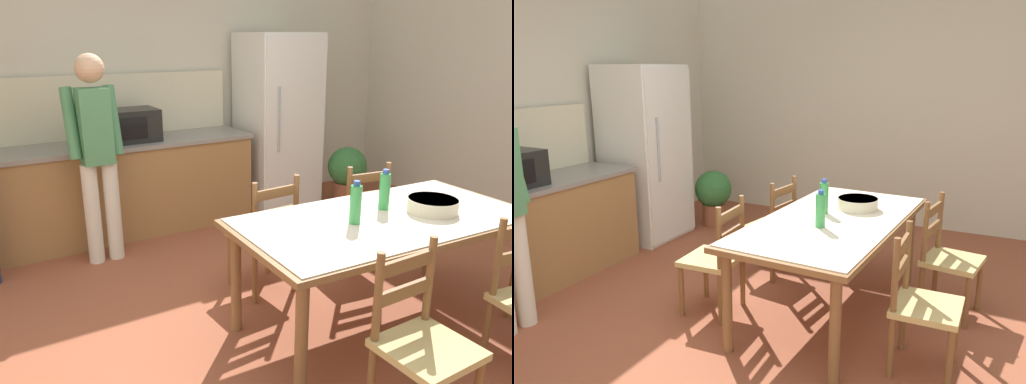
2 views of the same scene
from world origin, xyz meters
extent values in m
plane|color=brown|center=(0.00, 0.00, 0.00)|extent=(8.32, 8.32, 0.00)
cube|color=beige|center=(0.00, 2.66, 1.45)|extent=(6.52, 0.12, 2.90)
cube|color=#9E7042|center=(-0.79, 2.23, 0.43)|extent=(3.56, 0.62, 0.87)
cube|color=gray|center=(-0.79, 2.23, 0.89)|extent=(3.60, 0.66, 0.04)
cube|color=beige|center=(-0.79, 2.54, 1.21)|extent=(3.56, 0.03, 0.60)
cube|color=white|center=(1.50, 2.20, 0.95)|extent=(0.77, 0.68, 1.90)
cube|color=white|center=(1.50, 1.85, 0.95)|extent=(0.74, 0.02, 1.82)
cylinder|color=#A5AAB2|center=(1.26, 1.83, 1.04)|extent=(0.02, 0.02, 0.66)
cube|color=black|center=(-0.16, 2.21, 1.06)|extent=(0.50, 0.38, 0.30)
cube|color=black|center=(-0.21, 2.01, 1.06)|extent=(0.30, 0.01, 0.19)
cylinder|color=brown|center=(-0.22, -0.62, 0.36)|extent=(0.07, 0.07, 0.72)
cylinder|color=brown|center=(-0.18, 0.15, 0.36)|extent=(0.07, 0.07, 0.72)
cylinder|color=brown|center=(1.55, 0.06, 0.36)|extent=(0.07, 0.07, 0.72)
cube|color=brown|center=(0.67, -0.28, 0.74)|extent=(1.97, 1.06, 0.04)
cube|color=beige|center=(0.67, -0.28, 0.76)|extent=(1.90, 1.02, 0.01)
cylinder|color=green|center=(0.43, -0.27, 0.88)|extent=(0.07, 0.07, 0.24)
cylinder|color=#2D51B2|center=(0.43, -0.27, 1.02)|extent=(0.04, 0.04, 0.03)
cylinder|color=green|center=(0.77, -0.16, 0.88)|extent=(0.07, 0.07, 0.24)
cylinder|color=#2D51B2|center=(0.77, -0.16, 1.02)|extent=(0.04, 0.04, 0.03)
cylinder|color=beige|center=(1.00, -0.37, 0.81)|extent=(0.32, 0.32, 0.09)
cylinder|color=beige|center=(1.00, -0.37, 0.84)|extent=(0.31, 0.31, 0.02)
cylinder|color=brown|center=(0.45, 0.73, 0.21)|extent=(0.04, 0.04, 0.41)
cylinder|color=brown|center=(0.09, 0.71, 0.21)|extent=(0.04, 0.04, 0.41)
cylinder|color=brown|center=(0.46, 0.39, 0.21)|extent=(0.04, 0.04, 0.41)
cylinder|color=brown|center=(0.10, 0.37, 0.21)|extent=(0.04, 0.04, 0.41)
cube|color=tan|center=(0.27, 0.55, 0.43)|extent=(0.44, 0.42, 0.04)
cylinder|color=brown|center=(0.46, 0.39, 0.68)|extent=(0.04, 0.04, 0.46)
cylinder|color=brown|center=(0.10, 0.37, 0.68)|extent=(0.04, 0.04, 0.46)
cube|color=brown|center=(0.28, 0.38, 0.81)|extent=(0.36, 0.04, 0.07)
cube|color=brown|center=(0.28, 0.38, 0.66)|extent=(0.36, 0.04, 0.07)
cylinder|color=brown|center=(0.01, -0.90, 0.21)|extent=(0.04, 0.04, 0.41)
cylinder|color=brown|center=(0.37, -0.90, 0.21)|extent=(0.04, 0.04, 0.41)
cube|color=tan|center=(0.19, -1.07, 0.43)|extent=(0.42, 0.40, 0.04)
cylinder|color=brown|center=(0.01, -0.90, 0.68)|extent=(0.04, 0.04, 0.46)
cylinder|color=brown|center=(0.37, -0.90, 0.68)|extent=(0.04, 0.04, 0.46)
cube|color=brown|center=(0.19, -0.90, 0.81)|extent=(0.36, 0.03, 0.07)
cube|color=brown|center=(0.19, -0.90, 0.66)|extent=(0.36, 0.03, 0.07)
cylinder|color=brown|center=(1.34, 0.65, 0.21)|extent=(0.04, 0.04, 0.41)
cylinder|color=brown|center=(0.98, 0.70, 0.21)|extent=(0.04, 0.04, 0.41)
cylinder|color=brown|center=(1.30, 0.32, 0.21)|extent=(0.04, 0.04, 0.41)
cylinder|color=brown|center=(0.94, 0.36, 0.21)|extent=(0.04, 0.04, 0.41)
cube|color=tan|center=(1.14, 0.51, 0.43)|extent=(0.47, 0.45, 0.04)
cylinder|color=brown|center=(1.30, 0.32, 0.68)|extent=(0.04, 0.04, 0.46)
cylinder|color=brown|center=(0.94, 0.36, 0.68)|extent=(0.04, 0.04, 0.46)
cube|color=brown|center=(1.12, 0.34, 0.81)|extent=(0.36, 0.07, 0.07)
cube|color=brown|center=(1.12, 0.34, 0.66)|extent=(0.36, 0.07, 0.07)
cylinder|color=brown|center=(0.91, -0.92, 0.21)|extent=(0.04, 0.04, 0.41)
cylinder|color=brown|center=(0.91, -0.92, 0.68)|extent=(0.04, 0.04, 0.46)
cylinder|color=silver|center=(-0.70, 1.68, 0.43)|extent=(0.13, 0.13, 0.86)
cylinder|color=silver|center=(-0.53, 1.68, 0.43)|extent=(0.13, 0.13, 0.86)
cube|color=#478456|center=(-0.61, 1.68, 1.16)|extent=(0.24, 0.20, 0.61)
sphere|color=tan|center=(-0.61, 1.68, 1.62)|extent=(0.23, 0.23, 0.23)
cylinder|color=#478456|center=(-0.78, 1.75, 1.19)|extent=(0.10, 0.23, 0.58)
cylinder|color=#478456|center=(-0.44, 1.75, 1.19)|extent=(0.10, 0.23, 0.58)
cylinder|color=brown|center=(2.16, 1.76, 0.13)|extent=(0.28, 0.28, 0.26)
sphere|color=#337038|center=(2.16, 1.76, 0.45)|extent=(0.44, 0.44, 0.44)
camera|label=1|loc=(-1.56, -2.39, 1.85)|focal=35.00mm
camera|label=2|loc=(-2.75, -1.45, 1.86)|focal=35.00mm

